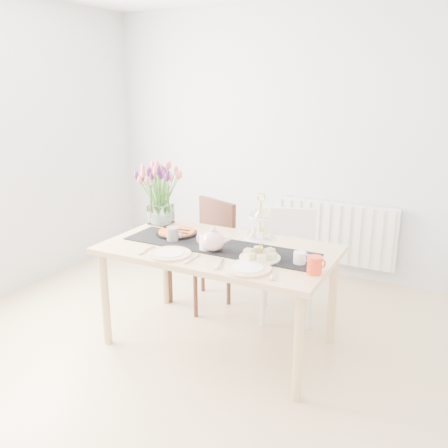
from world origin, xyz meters
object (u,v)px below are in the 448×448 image
at_px(dining_table, 219,257).
at_px(plate_left, 169,254).
at_px(chair_white, 288,255).
at_px(plate_right, 248,268).
at_px(tulip_vase, 160,185).
at_px(cake_stand, 260,243).
at_px(teapot, 214,241).
at_px(mug_orange, 315,265).
at_px(radiator, 334,233).
at_px(tart_tin, 177,233).
at_px(chair_brown, 207,244).
at_px(cream_jug, 300,258).
at_px(mug_white, 206,243).
at_px(mug_grey, 173,235).

distance_m(dining_table, plate_left, 0.38).
xyz_separation_m(chair_white, plate_right, (0.09, -0.99, 0.25)).
relative_size(tulip_vase, cake_stand, 1.52).
xyz_separation_m(chair_white, cake_stand, (0.08, -0.79, 0.35)).
xyz_separation_m(teapot, plate_left, (-0.23, -0.19, -0.07)).
relative_size(mug_orange, plate_left, 0.37).
xyz_separation_m(cake_stand, teapot, (-0.34, -0.01, -0.03)).
height_order(tulip_vase, plate_left, tulip_vase).
bearing_deg(dining_table, plate_left, -126.20).
distance_m(radiator, chair_white, 0.97).
bearing_deg(chair_white, tart_tin, -157.03).
distance_m(chair_brown, cake_stand, 1.10).
relative_size(cake_stand, plate_left, 1.35).
bearing_deg(chair_white, chair_brown, 169.75).
distance_m(radiator, cake_stand, 1.81).
distance_m(cream_jug, plate_left, 0.86).
bearing_deg(teapot, cake_stand, -0.44).
relative_size(cream_jug, mug_orange, 0.75).
xyz_separation_m(chair_brown, chair_white, (0.70, 0.11, -0.02)).
distance_m(dining_table, teapot, 0.19).
bearing_deg(plate_left, cake_stand, 19.00).
distance_m(tart_tin, plate_right, 0.85).
relative_size(tart_tin, mug_white, 2.81).
bearing_deg(tart_tin, cake_stand, -13.79).
height_order(teapot, mug_white, teapot).
distance_m(chair_brown, chair_white, 0.71).
distance_m(tulip_vase, cake_stand, 1.14).
bearing_deg(radiator, cake_stand, -91.35).
bearing_deg(mug_grey, radiator, 42.11).
height_order(teapot, plate_right, teapot).
height_order(cake_stand, plate_right, cake_stand).
bearing_deg(tart_tin, plate_right, -26.66).
relative_size(teapot, plate_right, 0.85).
distance_m(radiator, teapot, 1.84).
bearing_deg(tart_tin, teapot, -24.45).
distance_m(tulip_vase, mug_grey, 0.55).
relative_size(mug_white, plate_right, 0.37).
xyz_separation_m(cake_stand, tart_tin, (-0.76, 0.19, -0.09)).
xyz_separation_m(dining_table, cream_jug, (0.61, -0.06, 0.12)).
bearing_deg(mug_orange, cake_stand, 119.78).
bearing_deg(cream_jug, mug_white, 158.93).
relative_size(radiator, tart_tin, 3.92).
height_order(chair_brown, tart_tin, chair_brown).
xyz_separation_m(cream_jug, tart_tin, (-1.01, 0.15, -0.02)).
bearing_deg(plate_left, mug_orange, 7.55).
bearing_deg(mug_grey, chair_white, 25.69).
bearing_deg(plate_left, cream_jug, 15.76).
distance_m(chair_white, tulip_vase, 1.18).
distance_m(radiator, mug_white, 1.85).
bearing_deg(chair_brown, cream_jug, -10.14).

